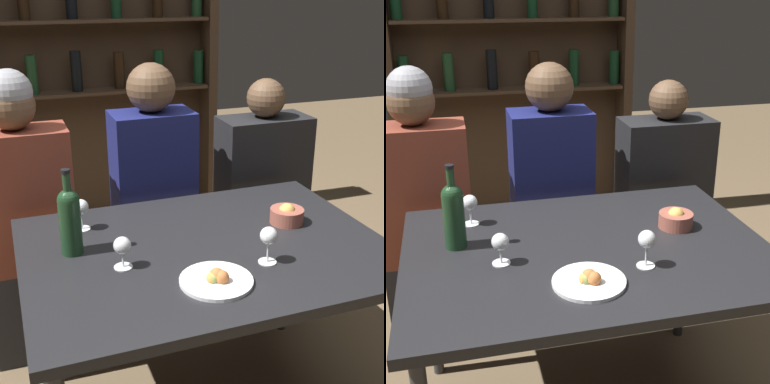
{
  "view_description": "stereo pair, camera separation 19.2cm",
  "coord_description": "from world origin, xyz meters",
  "views": [
    {
      "loc": [
        -0.61,
        -1.54,
        1.61
      ],
      "look_at": [
        0.0,
        0.14,
        0.9
      ],
      "focal_mm": 50.0,
      "sensor_mm": 36.0,
      "label": 1
    },
    {
      "loc": [
        -0.43,
        -1.59,
        1.61
      ],
      "look_at": [
        0.0,
        0.14,
        0.9
      ],
      "focal_mm": 50.0,
      "sensor_mm": 36.0,
      "label": 2
    }
  ],
  "objects": [
    {
      "name": "dining_table",
      "position": [
        0.0,
        0.0,
        0.69
      ],
      "size": [
        1.25,
        0.92,
        0.75
      ],
      "color": "black",
      "rests_on": "ground_plane"
    },
    {
      "name": "food_plate_0",
      "position": [
        -0.06,
        -0.24,
        0.76
      ],
      "size": [
        0.23,
        0.23,
        0.05
      ],
      "color": "white",
      "rests_on": "dining_table"
    },
    {
      "name": "seated_person_center",
      "position": [
        0.0,
        0.65,
        0.62
      ],
      "size": [
        0.36,
        0.22,
        1.29
      ],
      "color": "#26262B",
      "rests_on": "ground_plane"
    },
    {
      "name": "snack_bowl",
      "position": [
        0.36,
        0.07,
        0.78
      ],
      "size": [
        0.13,
        0.13,
        0.08
      ],
      "color": "#995142",
      "rests_on": "dining_table"
    },
    {
      "name": "wine_glass_1",
      "position": [
        0.15,
        -0.18,
        0.84
      ],
      "size": [
        0.06,
        0.06,
        0.13
      ],
      "color": "silver",
      "rests_on": "dining_table"
    },
    {
      "name": "wine_bottle",
      "position": [
        -0.44,
        0.11,
        0.88
      ],
      "size": [
        0.07,
        0.07,
        0.3
      ],
      "color": "#19381E",
      "rests_on": "dining_table"
    },
    {
      "name": "seated_person_left",
      "position": [
        -0.57,
        0.65,
        0.62
      ],
      "size": [
        0.41,
        0.22,
        1.3
      ],
      "color": "#26262B",
      "rests_on": "ground_plane"
    },
    {
      "name": "wine_glass_2",
      "position": [
        -0.3,
        -0.05,
        0.82
      ],
      "size": [
        0.06,
        0.06,
        0.11
      ],
      "color": "silver",
      "rests_on": "dining_table"
    },
    {
      "name": "wine_rack_wall",
      "position": [
        0.0,
        1.93,
        1.1
      ],
      "size": [
        1.57,
        0.21,
        2.08
      ],
      "color": "#38281C",
      "rests_on": "ground_plane"
    },
    {
      "name": "seated_person_right",
      "position": [
        0.55,
        0.65,
        0.56
      ],
      "size": [
        0.43,
        0.22,
        1.19
      ],
      "color": "#26262B",
      "rests_on": "ground_plane"
    },
    {
      "name": "wine_glass_0",
      "position": [
        -0.38,
        0.28,
        0.83
      ],
      "size": [
        0.06,
        0.06,
        0.12
      ],
      "color": "silver",
      "rests_on": "dining_table"
    }
  ]
}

